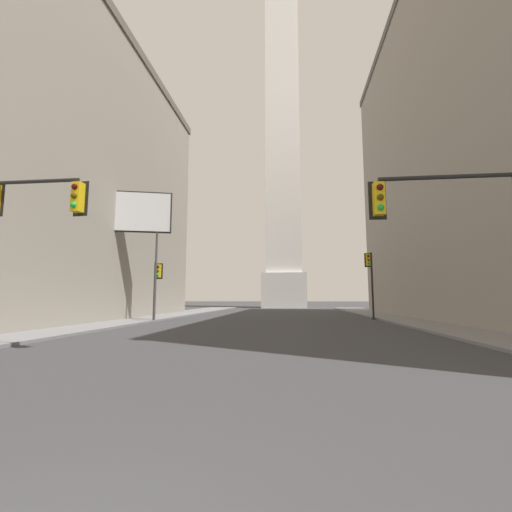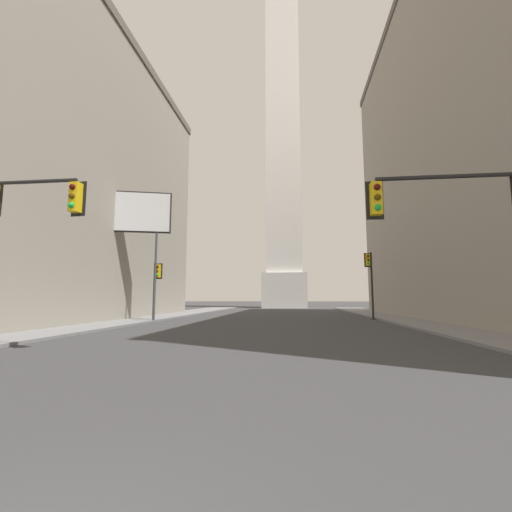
# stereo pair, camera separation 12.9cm
# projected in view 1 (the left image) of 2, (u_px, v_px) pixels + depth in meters

# --- Properties ---
(sidewalk_left) EXTENTS (5.00, 81.35, 0.15)m
(sidewalk_left) POSITION_uv_depth(u_px,v_px,m) (120.00, 322.00, 27.36)
(sidewalk_left) COLOR slate
(sidewalk_left) RESTS_ON ground_plane
(sidewalk_right) EXTENTS (5.00, 81.35, 0.15)m
(sidewalk_right) POSITION_uv_depth(u_px,v_px,m) (433.00, 324.00, 24.75)
(sidewalk_right) COLOR slate
(sidewalk_right) RESTS_ON ground_plane
(obelisk) EXTENTS (8.77, 8.77, 82.38)m
(obelisk) POSITION_uv_depth(u_px,v_px,m) (283.00, 123.00, 73.67)
(obelisk) COLOR silver
(obelisk) RESTS_ON ground_plane
(traffic_light_near_right) EXTENTS (5.35, 0.51, 5.99)m
(traffic_light_near_right) POSITION_uv_depth(u_px,v_px,m) (481.00, 215.00, 10.91)
(traffic_light_near_right) COLOR black
(traffic_light_near_right) RESTS_ON ground_plane
(traffic_light_near_left) EXTENTS (4.21, 0.52, 6.39)m
(traffic_light_near_left) POSITION_uv_depth(u_px,v_px,m) (15.00, 220.00, 12.67)
(traffic_light_near_left) COLOR black
(traffic_light_near_left) RESTS_ON ground_plane
(traffic_light_mid_right) EXTENTS (0.78, 0.51, 6.20)m
(traffic_light_mid_right) POSITION_uv_depth(u_px,v_px,m) (370.00, 275.00, 31.81)
(traffic_light_mid_right) COLOR black
(traffic_light_mid_right) RESTS_ON ground_plane
(traffic_light_mid_left) EXTENTS (0.78, 0.50, 4.91)m
(traffic_light_mid_left) POSITION_uv_depth(u_px,v_px,m) (157.00, 282.00, 28.68)
(traffic_light_mid_left) COLOR black
(traffic_light_mid_left) RESTS_ON ground_plane
(billboard_sign) EXTENTS (6.92, 2.08, 10.96)m
(billboard_sign) POSITION_uv_depth(u_px,v_px,m) (128.00, 215.00, 28.72)
(billboard_sign) COLOR #3F3F42
(billboard_sign) RESTS_ON ground_plane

